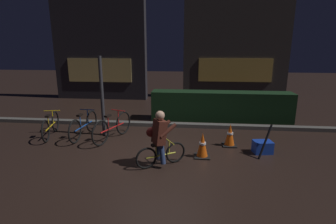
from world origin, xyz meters
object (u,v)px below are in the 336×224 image
(blue_crate, at_px, (263,147))
(closed_umbrella, at_px, (265,142))
(parked_bike_left_mid, at_px, (84,125))
(cyclist, at_px, (159,138))
(street_post, at_px, (102,97))
(parked_bike_center_left, at_px, (113,127))
(parked_bike_leftmost, at_px, (51,126))
(traffic_cone_near, at_px, (202,145))
(traffic_cone_far, at_px, (230,135))

(blue_crate, xyz_separation_m, closed_umbrella, (-0.02, -0.25, 0.24))
(parked_bike_left_mid, bearing_deg, cyclist, -119.07)
(street_post, bearing_deg, cyclist, -44.21)
(parked_bike_center_left, height_order, blue_crate, parked_bike_center_left)
(parked_bike_left_mid, distance_m, closed_umbrella, 4.90)
(street_post, bearing_deg, blue_crate, -11.77)
(parked_bike_center_left, bearing_deg, parked_bike_leftmost, 107.89)
(parked_bike_leftmost, distance_m, traffic_cone_near, 4.44)
(parked_bike_center_left, bearing_deg, blue_crate, -78.01)
(parked_bike_leftmost, height_order, traffic_cone_near, parked_bike_leftmost)
(blue_crate, bearing_deg, parked_bike_center_left, 172.04)
(cyclist, distance_m, closed_umbrella, 2.52)
(parked_bike_leftmost, xyz_separation_m, cyclist, (3.37, -1.56, 0.30))
(street_post, distance_m, parked_bike_center_left, 0.94)
(parked_bike_leftmost, xyz_separation_m, parked_bike_left_mid, (0.97, 0.05, 0.02))
(parked_bike_leftmost, height_order, blue_crate, parked_bike_leftmost)
(parked_bike_left_mid, xyz_separation_m, parked_bike_center_left, (0.89, -0.11, 0.01))
(blue_crate, relative_size, closed_umbrella, 0.52)
(parked_bike_center_left, relative_size, blue_crate, 3.70)
(parked_bike_center_left, bearing_deg, traffic_cone_far, -72.83)
(parked_bike_leftmost, relative_size, closed_umbrella, 1.79)
(street_post, relative_size, parked_bike_left_mid, 1.40)
(parked_bike_center_left, bearing_deg, closed_umbrella, -81.58)
(parked_bike_leftmost, height_order, cyclist, cyclist)
(closed_umbrella, bearing_deg, street_post, 121.58)
(parked_bike_left_mid, relative_size, blue_crate, 3.73)
(cyclist, bearing_deg, traffic_cone_near, -2.35)
(traffic_cone_near, bearing_deg, closed_umbrella, 5.85)
(parked_bike_center_left, xyz_separation_m, blue_crate, (3.95, -0.55, -0.21))
(cyclist, height_order, closed_umbrella, cyclist)
(street_post, relative_size, traffic_cone_far, 3.83)
(traffic_cone_near, height_order, traffic_cone_far, traffic_cone_near)
(traffic_cone_near, height_order, cyclist, cyclist)
(traffic_cone_far, bearing_deg, parked_bike_leftmost, 177.49)
(traffic_cone_far, xyz_separation_m, closed_umbrella, (0.73, -0.65, 0.10))
(traffic_cone_near, bearing_deg, blue_crate, 15.10)
(street_post, bearing_deg, parked_bike_leftmost, -169.21)
(parked_bike_leftmost, height_order, traffic_cone_far, parked_bike_leftmost)
(traffic_cone_near, xyz_separation_m, traffic_cone_far, (0.74, 0.80, -0.00))
(traffic_cone_near, distance_m, closed_umbrella, 1.48)
(parked_bike_left_mid, xyz_separation_m, traffic_cone_near, (3.35, -1.06, -0.05))
(street_post, relative_size, blue_crate, 5.21)
(parked_bike_left_mid, xyz_separation_m, cyclist, (2.40, -1.61, 0.28))
(parked_bike_center_left, distance_m, blue_crate, 3.99)
(parked_bike_leftmost, relative_size, traffic_cone_far, 2.54)
(parked_bike_center_left, distance_m, traffic_cone_far, 3.20)
(parked_bike_leftmost, relative_size, traffic_cone_near, 2.53)
(traffic_cone_near, bearing_deg, parked_bike_leftmost, 166.73)
(street_post, relative_size, traffic_cone_near, 3.81)
(parked_bike_left_mid, bearing_deg, traffic_cone_near, -102.96)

